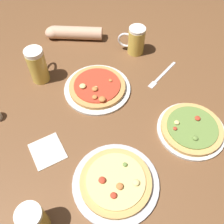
{
  "coord_description": "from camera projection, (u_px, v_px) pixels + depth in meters",
  "views": [
    {
      "loc": [
        -0.28,
        -0.6,
        0.92
      ],
      "look_at": [
        0.0,
        0.0,
        0.02
      ],
      "focal_mm": 40.85,
      "sensor_mm": 36.0,
      "label": 1
    }
  ],
  "objects": [
    {
      "name": "pizza_plate_far",
      "position": [
        98.0,
        87.0,
        1.21
      ],
      "size": [
        0.32,
        0.32,
        0.05
      ],
      "color": "silver",
      "rests_on": "ground_plane"
    },
    {
      "name": "beer_mug_amber",
      "position": [
        38.0,
        65.0,
        1.2
      ],
      "size": [
        0.1,
        0.14,
        0.18
      ],
      "color": "gold",
      "rests_on": "ground_plane"
    },
    {
      "name": "beer_mug_dark",
      "position": [
        34.0,
        222.0,
        0.8
      ],
      "size": [
        0.08,
        0.14,
        0.14
      ],
      "color": "gold",
      "rests_on": "ground_plane"
    },
    {
      "name": "pizza_plate_near",
      "position": [
        191.0,
        129.0,
        1.07
      ],
      "size": [
        0.29,
        0.29,
        0.05
      ],
      "color": "silver",
      "rests_on": "ground_plane"
    },
    {
      "name": "diner_arm",
      "position": [
        71.0,
        33.0,
        1.43
      ],
      "size": [
        0.31,
        0.2,
        0.07
      ],
      "color": "tan",
      "rests_on": "ground_plane"
    },
    {
      "name": "beer_mug_pale",
      "position": [
        136.0,
        40.0,
        1.33
      ],
      "size": [
        0.13,
        0.11,
        0.15
      ],
      "color": "gold",
      "rests_on": "ground_plane"
    },
    {
      "name": "ground_plane",
      "position": [
        112.0,
        117.0,
        1.15
      ],
      "size": [
        2.4,
        2.4,
        0.03
      ],
      "primitive_type": "cube",
      "color": "brown"
    },
    {
      "name": "napkin_folded",
      "position": [
        47.0,
        151.0,
        1.02
      ],
      "size": [
        0.13,
        0.14,
        0.01
      ],
      "primitive_type": "cube",
      "rotation": [
        0.0,
        0.0,
        0.07
      ],
      "color": "silver",
      "rests_on": "ground_plane"
    },
    {
      "name": "fork_left",
      "position": [
        162.0,
        75.0,
        1.28
      ],
      "size": [
        0.21,
        0.11,
        0.01
      ],
      "color": "silver",
      "rests_on": "ground_plane"
    },
    {
      "name": "pizza_plate_side",
      "position": [
        116.0,
        182.0,
        0.93
      ],
      "size": [
        0.32,
        0.32,
        0.05
      ],
      "color": "#B2B2B7",
      "rests_on": "ground_plane"
    }
  ]
}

